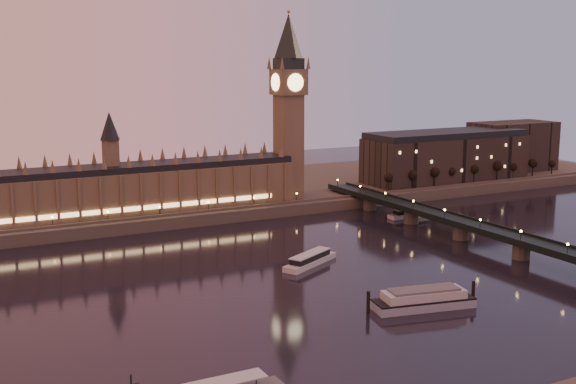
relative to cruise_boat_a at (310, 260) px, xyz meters
The scene contains 18 objects.
ground 17.13m from the cruise_boat_a, 119.14° to the right, with size 700.00×700.00×0.00m, color black.
far_embankment 151.73m from the cruise_boat_a, 81.77° to the left, with size 560.00×130.00×6.00m, color #423D35.
palace_of_westminster 118.29m from the cruise_boat_a, 114.51° to the left, with size 180.00×26.62×52.00m.
big_ben 131.05m from the cruise_boat_a, 66.70° to the left, with size 17.68×17.68×104.00m.
westminster_bridge 84.72m from the cruise_boat_a, 10.09° to the right, with size 13.20×260.00×15.30m.
city_block 220.74m from the cruise_boat_a, 31.88° to the left, with size 155.00×45.00×34.00m.
bare_tree_0 141.57m from the cruise_boat_a, 41.88° to the left, with size 5.35×5.35×10.88m.
bare_tree_1 154.59m from the cruise_boat_a, 37.66° to the left, with size 5.35×5.35×10.88m.
bare_tree_2 168.32m from the cruise_boat_a, 34.11° to the left, with size 5.35×5.35×10.88m.
bare_tree_3 182.60m from the cruise_boat_a, 31.12° to the left, with size 5.35×5.35×10.88m.
bare_tree_4 197.31m from the cruise_boat_a, 28.56° to the left, with size 5.35×5.35×10.88m.
bare_tree_5 212.36m from the cruise_boat_a, 26.37° to the left, with size 5.35×5.35×10.88m.
bare_tree_6 227.68m from the cruise_boat_a, 24.47° to the left, with size 5.35×5.35×10.88m.
bare_tree_7 243.22m from the cruise_boat_a, 22.81° to the left, with size 5.35×5.35×10.88m.
bare_tree_8 258.94m from the cruise_boat_a, 21.35° to the left, with size 5.35×5.35×10.88m.
cruise_boat_a is the anchor object (origin of this frame).
cruise_boat_b 107.20m from the cruise_boat_a, 30.39° to the left, with size 25.80×7.08×4.73m.
moored_barge 64.40m from the cruise_boat_a, 82.53° to the right, with size 39.96×16.52×7.46m.
Camera 1 is at (-133.19, -235.13, 83.69)m, focal length 45.00 mm.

